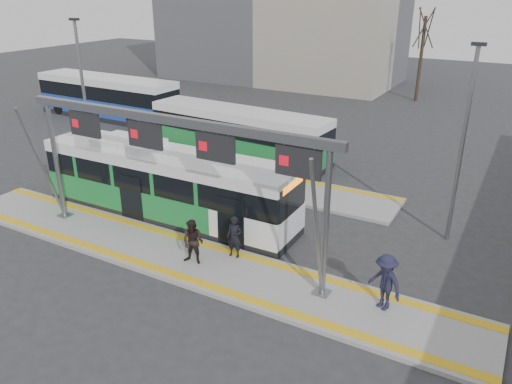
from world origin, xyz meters
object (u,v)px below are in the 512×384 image
hero_bus (167,184)px  passenger_a (234,237)px  passenger_b (193,242)px  gantry (170,146)px  passenger_c (385,282)px

hero_bus → passenger_a: bearing=-22.7°
passenger_a → passenger_b: bearing=-138.7°
gantry → hero_bus: (-2.42, 2.53, -2.81)m
gantry → hero_bus: gantry is taller
gantry → hero_bus: 4.49m
passenger_c → hero_bus: bearing=-166.2°
gantry → passenger_b: bearing=-21.1°
gantry → passenger_a: 4.02m
hero_bus → passenger_c: size_ratio=6.38×
hero_bus → passenger_b: (3.50, -2.94, -0.50)m
hero_bus → passenger_a: 4.92m
hero_bus → passenger_a: size_ratio=7.44×
hero_bus → passenger_b: 4.60m
passenger_b → passenger_c: (6.72, 0.65, 0.09)m
passenger_a → passenger_b: size_ratio=0.95×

